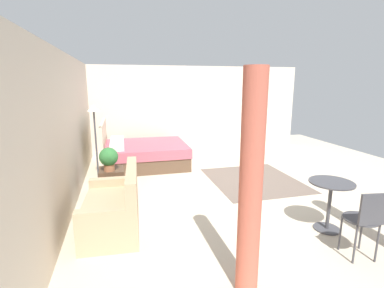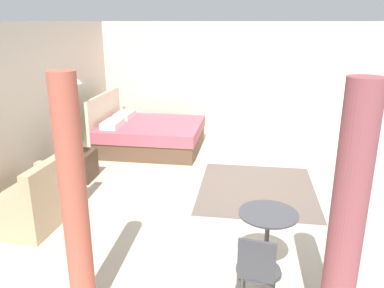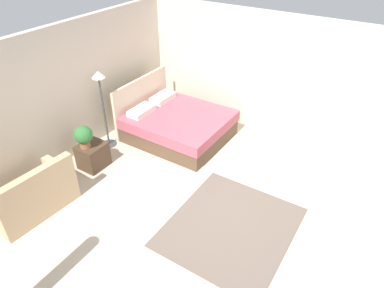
{
  "view_description": "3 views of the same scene",
  "coord_description": "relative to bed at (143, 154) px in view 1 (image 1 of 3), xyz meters",
  "views": [
    {
      "loc": [
        -5.19,
        2.36,
        2.07
      ],
      "look_at": [
        0.61,
        0.87,
        0.77
      ],
      "focal_mm": 26.35,
      "sensor_mm": 36.0,
      "label": 1
    },
    {
      "loc": [
        -5.67,
        -0.21,
        2.58
      ],
      "look_at": [
        -0.38,
        0.59,
        0.87
      ],
      "focal_mm": 36.23,
      "sensor_mm": 36.0,
      "label": 2
    },
    {
      "loc": [
        -3.46,
        -1.94,
        4.14
      ],
      "look_at": [
        0.79,
        0.77,
        0.76
      ],
      "focal_mm": 32.66,
      "sensor_mm": 36.0,
      "label": 3
    }
  ],
  "objects": [
    {
      "name": "bed",
      "position": [
        0.0,
        0.0,
        0.0
      ],
      "size": [
        1.75,
        2.05,
        1.15
      ],
      "color": "brown",
      "rests_on": "ground"
    },
    {
      "name": "wall_right",
      "position": [
        1.34,
        -1.83,
        0.97
      ],
      "size": [
        0.12,
        6.47,
        2.56
      ],
      "primitive_type": "cube",
      "color": "beige",
      "rests_on": "ground"
    },
    {
      "name": "ground_plane",
      "position": [
        -1.83,
        -1.83,
        -0.32
      ],
      "size": [
        9.32,
        9.47,
        0.02
      ],
      "primitive_type": "cube",
      "color": "beige"
    },
    {
      "name": "floor_lamp",
      "position": [
        -1.04,
        1.03,
        0.89
      ],
      "size": [
        0.32,
        0.32,
        1.64
      ],
      "color": "#3F3F44",
      "rests_on": "ground"
    },
    {
      "name": "area_rug",
      "position": [
        -1.73,
        -2.22,
        -0.3
      ],
      "size": [
        2.06,
        1.82,
        0.01
      ],
      "primitive_type": "cube",
      "color": "#66564C",
      "rests_on": "ground"
    },
    {
      "name": "couch",
      "position": [
        -3.12,
        0.67,
        -0.0
      ],
      "size": [
        1.35,
        0.82,
        0.9
      ],
      "color": "tan",
      "rests_on": "ground"
    },
    {
      "name": "potted_plant",
      "position": [
        -1.84,
        0.76,
        0.43
      ],
      "size": [
        0.34,
        0.34,
        0.44
      ],
      "color": "#935B3D",
      "rests_on": "nightstand"
    },
    {
      "name": "nightstand",
      "position": [
        -1.74,
        0.73,
        -0.06
      ],
      "size": [
        0.5,
        0.45,
        0.49
      ],
      "color": "#473323",
      "rests_on": "ground"
    },
    {
      "name": "wall_back",
      "position": [
        -1.83,
        1.4,
        0.97
      ],
      "size": [
        9.32,
        0.12,
        2.56
      ],
      "primitive_type": "cube",
      "color": "beige",
      "rests_on": "ground"
    },
    {
      "name": "cafe_chair_near_window",
      "position": [
        -4.61,
        -2.17,
        0.24
      ],
      "size": [
        0.45,
        0.45,
        0.87
      ],
      "color": "#3F3F44",
      "rests_on": "ground"
    },
    {
      "name": "curtain_right",
      "position": [
        -4.74,
        -0.63,
        0.8
      ],
      "size": [
        0.22,
        0.22,
        2.22
      ],
      "color": "#C15B47",
      "rests_on": "ground"
    },
    {
      "name": "balcony_table",
      "position": [
        -3.91,
        -2.28,
        0.19
      ],
      "size": [
        0.61,
        0.61,
        0.72
      ],
      "color": "#3F3F44",
      "rests_on": "ground"
    }
  ]
}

